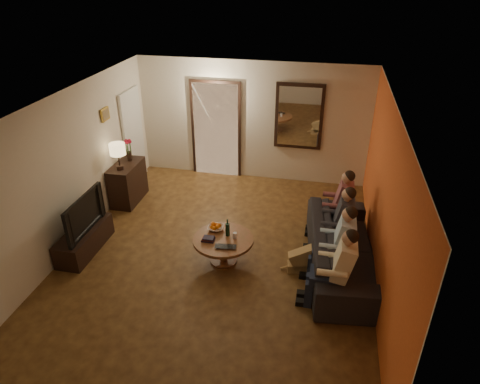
% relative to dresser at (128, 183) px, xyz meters
% --- Properties ---
extents(floor, '(5.00, 6.00, 0.01)m').
position_rel_dresser_xyz_m(floor, '(2.25, -1.38, -0.40)').
color(floor, '#402611').
rests_on(floor, ground).
extents(ceiling, '(5.00, 6.00, 0.01)m').
position_rel_dresser_xyz_m(ceiling, '(2.25, -1.38, 2.20)').
color(ceiling, white).
rests_on(ceiling, back_wall).
extents(back_wall, '(5.00, 0.02, 2.60)m').
position_rel_dresser_xyz_m(back_wall, '(2.25, 1.62, 0.90)').
color(back_wall, beige).
rests_on(back_wall, floor).
extents(front_wall, '(5.00, 0.02, 2.60)m').
position_rel_dresser_xyz_m(front_wall, '(2.25, -4.38, 0.90)').
color(front_wall, beige).
rests_on(front_wall, floor).
extents(left_wall, '(0.02, 6.00, 2.60)m').
position_rel_dresser_xyz_m(left_wall, '(-0.25, -1.38, 0.90)').
color(left_wall, beige).
rests_on(left_wall, floor).
extents(right_wall, '(0.02, 6.00, 2.60)m').
position_rel_dresser_xyz_m(right_wall, '(4.75, -1.38, 0.90)').
color(right_wall, beige).
rests_on(right_wall, floor).
extents(orange_accent, '(0.01, 6.00, 2.60)m').
position_rel_dresser_xyz_m(orange_accent, '(4.74, -1.38, 0.90)').
color(orange_accent, '#D95925').
rests_on(orange_accent, right_wall).
extents(kitchen_doorway, '(1.00, 0.06, 2.10)m').
position_rel_dresser_xyz_m(kitchen_doorway, '(1.45, 1.60, 0.65)').
color(kitchen_doorway, '#FFE0A5').
rests_on(kitchen_doorway, floor).
extents(door_trim, '(1.12, 0.04, 2.22)m').
position_rel_dresser_xyz_m(door_trim, '(1.45, 1.59, 0.65)').
color(door_trim, black).
rests_on(door_trim, floor).
extents(fridge_glimpse, '(0.45, 0.03, 1.70)m').
position_rel_dresser_xyz_m(fridge_glimpse, '(1.70, 1.60, 0.50)').
color(fridge_glimpse, silver).
rests_on(fridge_glimpse, floor).
extents(mirror_frame, '(1.00, 0.05, 1.40)m').
position_rel_dresser_xyz_m(mirror_frame, '(3.25, 1.58, 1.10)').
color(mirror_frame, black).
rests_on(mirror_frame, back_wall).
extents(mirror_glass, '(0.86, 0.02, 1.26)m').
position_rel_dresser_xyz_m(mirror_glass, '(3.25, 1.55, 1.10)').
color(mirror_glass, white).
rests_on(mirror_glass, back_wall).
extents(white_door, '(0.06, 0.85, 2.04)m').
position_rel_dresser_xyz_m(white_door, '(-0.21, 0.92, 0.62)').
color(white_door, white).
rests_on(white_door, floor).
extents(framed_art, '(0.03, 0.28, 0.24)m').
position_rel_dresser_xyz_m(framed_art, '(-0.22, -0.08, 1.45)').
color(framed_art, '#B28C33').
rests_on(framed_art, left_wall).
extents(art_canvas, '(0.01, 0.22, 0.18)m').
position_rel_dresser_xyz_m(art_canvas, '(-0.21, -0.08, 1.45)').
color(art_canvas, brown).
rests_on(art_canvas, left_wall).
extents(dresser, '(0.45, 0.91, 0.81)m').
position_rel_dresser_xyz_m(dresser, '(0.00, 0.00, 0.00)').
color(dresser, black).
rests_on(dresser, floor).
extents(table_lamp, '(0.30, 0.30, 0.54)m').
position_rel_dresser_xyz_m(table_lamp, '(0.00, -0.22, 0.67)').
color(table_lamp, beige).
rests_on(table_lamp, dresser).
extents(flower_vase, '(0.14, 0.14, 0.44)m').
position_rel_dresser_xyz_m(flower_vase, '(0.00, 0.22, 0.62)').
color(flower_vase, '#B2132F').
rests_on(flower_vase, dresser).
extents(tv_stand, '(0.45, 1.22, 0.41)m').
position_rel_dresser_xyz_m(tv_stand, '(0.00, -1.76, -0.20)').
color(tv_stand, black).
rests_on(tv_stand, floor).
extents(tv, '(1.12, 0.15, 0.64)m').
position_rel_dresser_xyz_m(tv, '(0.00, -1.76, 0.32)').
color(tv, black).
rests_on(tv, tv_stand).
extents(sofa, '(2.65, 1.26, 0.75)m').
position_rel_dresser_xyz_m(sofa, '(4.26, -1.35, -0.03)').
color(sofa, black).
rests_on(sofa, floor).
extents(person_a, '(0.60, 0.40, 1.20)m').
position_rel_dresser_xyz_m(person_a, '(4.16, -2.25, 0.20)').
color(person_a, tan).
rests_on(person_a, sofa).
extents(person_b, '(0.60, 0.40, 1.20)m').
position_rel_dresser_xyz_m(person_b, '(4.16, -1.65, 0.20)').
color(person_b, tan).
rests_on(person_b, sofa).
extents(person_c, '(0.60, 0.40, 1.20)m').
position_rel_dresser_xyz_m(person_c, '(4.16, -1.05, 0.20)').
color(person_c, tan).
rests_on(person_c, sofa).
extents(person_d, '(0.60, 0.40, 1.20)m').
position_rel_dresser_xyz_m(person_d, '(4.16, -0.45, 0.20)').
color(person_d, tan).
rests_on(person_d, sofa).
extents(dog, '(0.59, 0.33, 0.56)m').
position_rel_dresser_xyz_m(dog, '(3.68, -1.56, -0.12)').
color(dog, olive).
rests_on(dog, floor).
extents(coffee_table, '(1.21, 1.21, 0.45)m').
position_rel_dresser_xyz_m(coffee_table, '(2.38, -1.58, -0.18)').
color(coffee_table, brown).
rests_on(coffee_table, floor).
extents(bowl, '(0.26, 0.26, 0.06)m').
position_rel_dresser_xyz_m(bowl, '(2.20, -1.36, 0.08)').
color(bowl, white).
rests_on(bowl, coffee_table).
extents(oranges, '(0.20, 0.20, 0.08)m').
position_rel_dresser_xyz_m(oranges, '(2.20, -1.36, 0.15)').
color(oranges, orange).
rests_on(oranges, bowl).
extents(wine_bottle, '(0.07, 0.07, 0.31)m').
position_rel_dresser_xyz_m(wine_bottle, '(2.43, -1.48, 0.20)').
color(wine_bottle, black).
rests_on(wine_bottle, coffee_table).
extents(wine_glass, '(0.06, 0.06, 0.10)m').
position_rel_dresser_xyz_m(wine_glass, '(2.56, -1.53, 0.10)').
color(wine_glass, silver).
rests_on(wine_glass, coffee_table).
extents(book_stack, '(0.20, 0.15, 0.07)m').
position_rel_dresser_xyz_m(book_stack, '(2.16, -1.68, 0.08)').
color(book_stack, black).
rests_on(book_stack, coffee_table).
extents(laptop, '(0.35, 0.25, 0.03)m').
position_rel_dresser_xyz_m(laptop, '(2.48, -1.86, 0.06)').
color(laptop, black).
rests_on(laptop, coffee_table).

